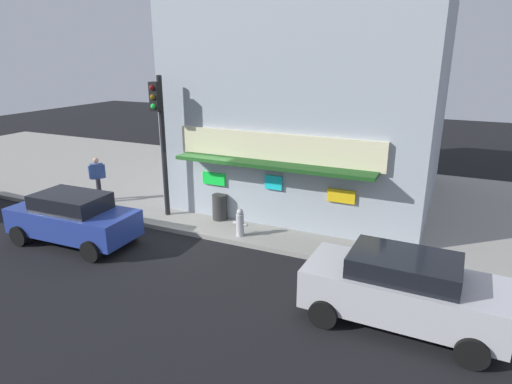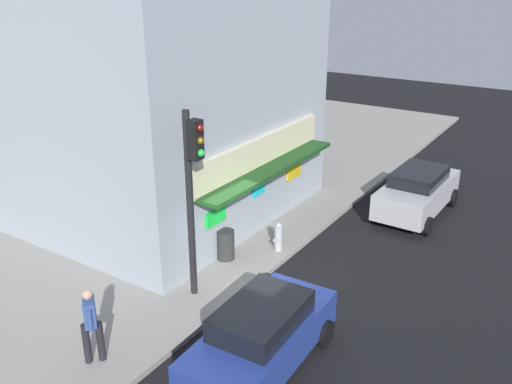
% 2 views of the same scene
% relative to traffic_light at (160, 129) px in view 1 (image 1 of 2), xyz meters
% --- Properties ---
extents(ground_plane, '(64.77, 64.77, 0.00)m').
position_rel_traffic_light_xyz_m(ground_plane, '(1.40, -0.95, -3.30)').
color(ground_plane, black).
extents(sidewalk, '(43.18, 11.08, 0.15)m').
position_rel_traffic_light_xyz_m(sidewalk, '(1.40, 4.59, -3.22)').
color(sidewalk, gray).
rests_on(sidewalk, ground_plane).
extents(corner_building, '(9.14, 9.66, 7.62)m').
position_rel_traffic_light_xyz_m(corner_building, '(3.99, 5.05, 0.66)').
color(corner_building, '#9EA8B2').
rests_on(corner_building, sidewalk).
extents(traffic_light, '(0.32, 0.58, 4.90)m').
position_rel_traffic_light_xyz_m(traffic_light, '(0.00, 0.00, 0.00)').
color(traffic_light, black).
rests_on(traffic_light, sidewalk).
extents(fire_hydrant, '(0.49, 0.25, 0.91)m').
position_rel_traffic_light_xyz_m(fire_hydrant, '(3.26, -0.51, -2.70)').
color(fire_hydrant, '#B2B2B7').
rests_on(fire_hydrant, sidewalk).
extents(trash_can, '(0.52, 0.52, 0.90)m').
position_rel_traffic_light_xyz_m(trash_can, '(1.95, 0.49, -2.69)').
color(trash_can, '#2D2D2D').
rests_on(trash_can, sidewalk).
extents(pedestrian, '(0.49, 0.54, 1.77)m').
position_rel_traffic_light_xyz_m(pedestrian, '(-3.29, 0.19, -2.15)').
color(pedestrian, black).
rests_on(pedestrian, sidewalk).
extents(parked_car_blue, '(4.13, 2.02, 1.62)m').
position_rel_traffic_light_xyz_m(parked_car_blue, '(-1.39, -2.87, -2.46)').
color(parked_car_blue, navy).
rests_on(parked_car_blue, ground_plane).
extents(parked_car_silver, '(4.23, 2.05, 1.65)m').
position_rel_traffic_light_xyz_m(parked_car_silver, '(8.50, -3.06, -2.44)').
color(parked_car_silver, '#B7B7BC').
rests_on(parked_car_silver, ground_plane).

